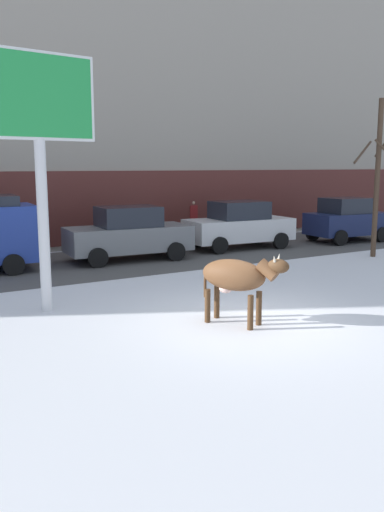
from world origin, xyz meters
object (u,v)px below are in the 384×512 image
at_px(bare_tree_left_lot, 377,176).
at_px(car_grey_sedan, 129,234).
at_px(car_navy_hatchback, 347,220).
at_px(billboard, 38,112).
at_px(pedestrian_near_billboard, 193,220).
at_px(car_white_sedan, 239,225).
at_px(cow_brown, 237,277).

bearing_deg(bare_tree_left_lot, car_grey_sedan, 154.05).
distance_m(car_grey_sedan, car_navy_hatchback, 9.89).
height_order(billboard, bare_tree_left_lot, billboard).
xyz_separation_m(car_navy_hatchback, pedestrian_near_billboard, (-5.51, 3.60, -0.05)).
bearing_deg(car_white_sedan, car_navy_hatchback, -8.73).
bearing_deg(cow_brown, car_white_sedan, 54.04).
height_order(car_white_sedan, pedestrian_near_billboard, car_white_sedan).
bearing_deg(cow_brown, pedestrian_near_billboard, 63.26).
bearing_deg(cow_brown, bare_tree_left_lot, 25.37).
distance_m(car_grey_sedan, pedestrian_near_billboard, 5.33).
height_order(cow_brown, car_white_sedan, car_white_sedan).
bearing_deg(cow_brown, car_grey_sedan, 81.41).
distance_m(cow_brown, car_grey_sedan, 8.14).
relative_size(billboard, pedestrian_near_billboard, 3.21).
bearing_deg(car_navy_hatchback, car_white_sedan, 171.27).
xyz_separation_m(cow_brown, car_navy_hatchback, (11.09, 7.49, -0.07)).
relative_size(cow_brown, bare_tree_left_lot, 0.34).
height_order(cow_brown, pedestrian_near_billboard, pedestrian_near_billboard).
xyz_separation_m(pedestrian_near_billboard, bare_tree_left_lot, (3.40, -6.83, 1.96)).
relative_size(car_grey_sedan, car_navy_hatchback, 1.19).
relative_size(cow_brown, pedestrian_near_billboard, 1.08).
distance_m(billboard, bare_tree_left_lot, 12.18).
relative_size(pedestrian_near_billboard, bare_tree_left_lot, 0.32).
height_order(car_white_sedan, car_navy_hatchback, car_navy_hatchback).
xyz_separation_m(billboard, car_white_sedan, (9.04, 5.27, -3.41)).
bearing_deg(pedestrian_near_billboard, bare_tree_left_lot, -63.50).
bearing_deg(billboard, car_navy_hatchback, 17.63).
bearing_deg(pedestrian_near_billboard, car_grey_sedan, -145.15).
relative_size(car_navy_hatchback, bare_tree_left_lot, 0.66).
xyz_separation_m(billboard, car_grey_sedan, (4.25, 5.04, -3.41)).
relative_size(billboard, car_navy_hatchback, 1.54).
bearing_deg(bare_tree_left_lot, billboard, -174.02).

